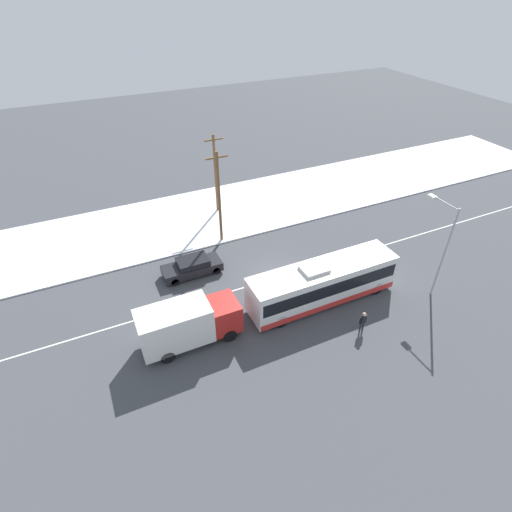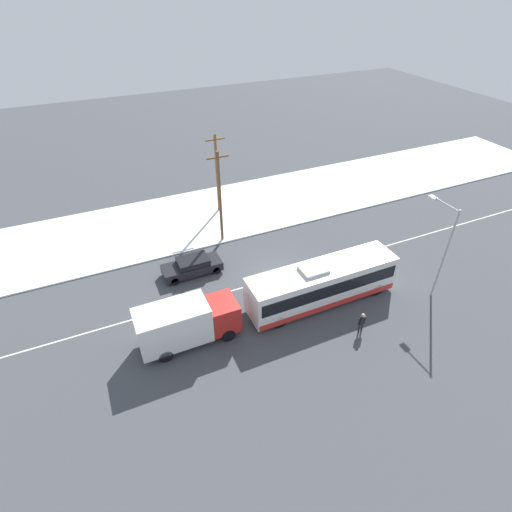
{
  "view_description": "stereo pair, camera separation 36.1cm",
  "coord_description": "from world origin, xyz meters",
  "px_view_note": "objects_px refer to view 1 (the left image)",
  "views": [
    {
      "loc": [
        -11.73,
        -21.26,
        19.77
      ],
      "look_at": [
        -1.09,
        1.55,
        1.4
      ],
      "focal_mm": 28.0,
      "sensor_mm": 36.0,
      "label": 1
    },
    {
      "loc": [
        -11.4,
        -21.41,
        19.77
      ],
      "look_at": [
        -1.09,
        1.55,
        1.4
      ],
      "focal_mm": 28.0,
      "sensor_mm": 36.0,
      "label": 2
    }
  ],
  "objects_px": {
    "box_truck": "(187,323)",
    "utility_pole_snowlot": "(216,173)",
    "streetlamp": "(442,239)",
    "sedan_car": "(192,266)",
    "pedestrian_at_stop": "(363,320)",
    "utility_pole_roadside": "(219,197)",
    "city_bus": "(322,283)"
  },
  "relations": [
    {
      "from": "utility_pole_roadside",
      "to": "utility_pole_snowlot",
      "type": "height_order",
      "value": "utility_pole_roadside"
    },
    {
      "from": "city_bus",
      "to": "utility_pole_roadside",
      "type": "bearing_deg",
      "value": 109.91
    },
    {
      "from": "box_truck",
      "to": "utility_pole_snowlot",
      "type": "bearing_deg",
      "value": 63.29
    },
    {
      "from": "sedan_car",
      "to": "pedestrian_at_stop",
      "type": "relative_size",
      "value": 2.87
    },
    {
      "from": "city_bus",
      "to": "utility_pole_snowlot",
      "type": "xyz_separation_m",
      "value": [
        -2.17,
        15.49,
        2.47
      ]
    },
    {
      "from": "box_truck",
      "to": "utility_pole_snowlot",
      "type": "height_order",
      "value": "utility_pole_snowlot"
    },
    {
      "from": "box_truck",
      "to": "city_bus",
      "type": "bearing_deg",
      "value": -1.01
    },
    {
      "from": "streetlamp",
      "to": "utility_pole_snowlot",
      "type": "height_order",
      "value": "utility_pole_snowlot"
    },
    {
      "from": "pedestrian_at_stop",
      "to": "streetlamp",
      "type": "height_order",
      "value": "streetlamp"
    },
    {
      "from": "city_bus",
      "to": "box_truck",
      "type": "height_order",
      "value": "city_bus"
    },
    {
      "from": "pedestrian_at_stop",
      "to": "utility_pole_roadside",
      "type": "height_order",
      "value": "utility_pole_roadside"
    },
    {
      "from": "city_bus",
      "to": "streetlamp",
      "type": "bearing_deg",
      "value": -17.0
    },
    {
      "from": "streetlamp",
      "to": "utility_pole_roadside",
      "type": "relative_size",
      "value": 0.88
    },
    {
      "from": "sedan_car",
      "to": "utility_pole_snowlot",
      "type": "height_order",
      "value": "utility_pole_snowlot"
    },
    {
      "from": "box_truck",
      "to": "pedestrian_at_stop",
      "type": "relative_size",
      "value": 3.97
    },
    {
      "from": "utility_pole_roadside",
      "to": "utility_pole_snowlot",
      "type": "relative_size",
      "value": 1.07
    },
    {
      "from": "city_bus",
      "to": "streetlamp",
      "type": "height_order",
      "value": "streetlamp"
    },
    {
      "from": "pedestrian_at_stop",
      "to": "utility_pole_roadside",
      "type": "xyz_separation_m",
      "value": [
        -4.56,
        14.06,
        3.31
      ]
    },
    {
      "from": "sedan_car",
      "to": "pedestrian_at_stop",
      "type": "distance_m",
      "value": 13.47
    },
    {
      "from": "sedan_car",
      "to": "streetlamp",
      "type": "bearing_deg",
      "value": 148.87
    },
    {
      "from": "box_truck",
      "to": "utility_pole_snowlot",
      "type": "distance_m",
      "value": 17.31
    },
    {
      "from": "sedan_car",
      "to": "box_truck",
      "type": "bearing_deg",
      "value": 70.47
    },
    {
      "from": "sedan_car",
      "to": "pedestrian_at_stop",
      "type": "height_order",
      "value": "pedestrian_at_stop"
    },
    {
      "from": "city_bus",
      "to": "sedan_car",
      "type": "distance_m",
      "value": 10.2
    },
    {
      "from": "utility_pole_snowlot",
      "to": "streetlamp",
      "type": "bearing_deg",
      "value": -60.84
    },
    {
      "from": "sedan_car",
      "to": "utility_pole_roadside",
      "type": "xyz_separation_m",
      "value": [
        3.76,
        3.47,
        3.53
      ]
    },
    {
      "from": "streetlamp",
      "to": "utility_pole_snowlot",
      "type": "bearing_deg",
      "value": 119.16
    },
    {
      "from": "box_truck",
      "to": "sedan_car",
      "type": "xyz_separation_m",
      "value": [
        2.37,
        6.68,
        -0.91
      ]
    },
    {
      "from": "sedan_car",
      "to": "pedestrian_at_stop",
      "type": "xyz_separation_m",
      "value": [
        8.32,
        -10.59,
        0.22
      ]
    },
    {
      "from": "city_bus",
      "to": "streetlamp",
      "type": "distance_m",
      "value": 8.7
    },
    {
      "from": "utility_pole_roadside",
      "to": "city_bus",
      "type": "bearing_deg",
      "value": -70.09
    },
    {
      "from": "sedan_car",
      "to": "utility_pole_snowlot",
      "type": "bearing_deg",
      "value": -121.72
    }
  ]
}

